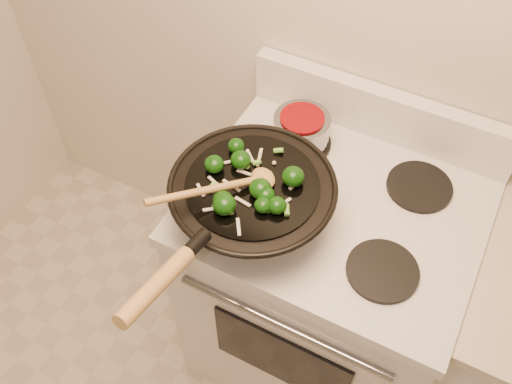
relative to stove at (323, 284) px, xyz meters
The scene contains 5 objects.
stove is the anchor object (origin of this frame).
wok 0.59m from the stove, 138.70° to the right, with size 0.42×0.70×0.25m.
stirfry 0.66m from the stove, 136.35° to the right, with size 0.25×0.29×0.05m.
wooden_spoon 0.68m from the stove, 136.98° to the right, with size 0.23×0.28×0.08m.
saucepan 0.56m from the stove, 140.98° to the left, with size 0.16×0.25×0.10m.
Camera 1 is at (-0.04, 0.24, 2.14)m, focal length 40.00 mm.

